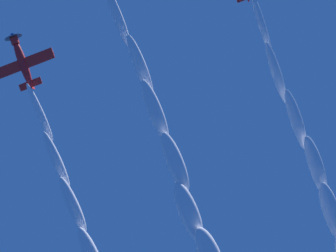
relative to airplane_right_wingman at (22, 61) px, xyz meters
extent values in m
ellipsoid|color=red|center=(0.16, 0.19, -0.04)|extent=(5.34, 5.85, 1.97)
cylinder|color=red|center=(-1.86, -2.11, 0.40)|extent=(1.51, 1.49, 1.20)
cone|color=#194CB2|center=(-2.29, -2.61, 0.49)|extent=(0.90, 0.91, 0.61)
cylinder|color=#3F3F47|center=(-2.19, -2.49, 0.47)|extent=(2.03, 1.80, 2.36)
cube|color=red|center=(0.28, 0.32, -0.24)|extent=(7.38, 6.74, 0.48)
ellipsoid|color=red|center=(3.44, -2.45, -0.17)|extent=(0.81, 0.87, 0.38)
cube|color=red|center=(2.11, 2.39, -0.41)|extent=(2.91, 2.71, 0.28)
cube|color=red|center=(2.19, 2.50, 0.08)|extent=(0.94, 1.02, 1.27)
ellipsoid|color=#1E232D|center=(0.00, 0.01, 0.42)|extent=(1.60, 1.67, 0.87)
ellipsoid|color=white|center=(10.21, -9.53, -3.33)|extent=(6.45, 7.10, 2.43)
ellipsoid|color=white|center=(14.90, -4.91, -4.26)|extent=(6.70, 7.33, 2.72)
ellipsoid|color=white|center=(18.56, -0.46, -5.47)|extent=(6.95, 7.55, 3.01)
ellipsoid|color=white|center=(23.04, 4.50, -6.24)|extent=(7.20, 7.78, 3.30)
ellipsoid|color=white|center=(26.69, 9.51, -7.10)|extent=(7.46, 8.01, 3.59)
ellipsoid|color=white|center=(27.30, -15.28, -1.66)|extent=(6.20, 6.87, 2.13)
ellipsoid|color=white|center=(31.20, -10.14, -2.54)|extent=(6.45, 7.10, 2.43)
ellipsoid|color=white|center=(35.52, -5.51, -3.61)|extent=(6.70, 7.33, 2.72)
ellipsoid|color=white|center=(39.83, -1.07, -4.34)|extent=(6.95, 7.55, 3.01)
ellipsoid|color=white|center=(43.51, 3.52, -5.32)|extent=(7.20, 7.78, 3.30)
ellipsoid|color=white|center=(4.59, 5.40, -0.95)|extent=(6.20, 6.87, 2.13)
ellipsoid|color=white|center=(8.87, 10.31, -2.07)|extent=(6.45, 7.10, 2.43)
ellipsoid|color=white|center=(12.92, 14.86, -3.10)|extent=(6.70, 7.33, 2.72)
camera|label=1|loc=(18.09, -6.15, -70.06)|focal=56.95mm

